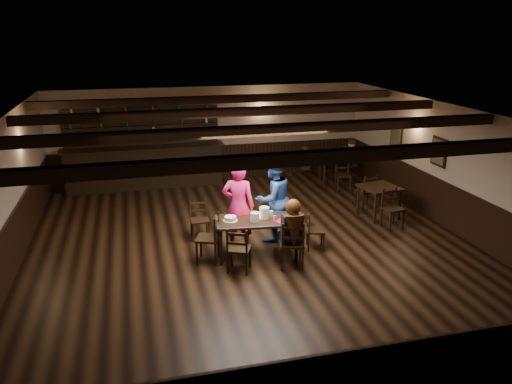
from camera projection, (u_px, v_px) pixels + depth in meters
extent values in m
plane|color=black|center=(252.00, 246.00, 10.22)|extent=(10.00, 10.00, 0.00)
cube|color=#BCB09C|center=(211.00, 134.00, 14.40)|extent=(9.00, 0.02, 2.70)
cube|color=#BCB09C|center=(367.00, 321.00, 5.19)|extent=(9.00, 0.02, 2.70)
cube|color=#BCB09C|center=(3.00, 202.00, 8.74)|extent=(0.02, 10.00, 2.70)
cube|color=#BCB09C|center=(452.00, 168.00, 10.85)|extent=(0.02, 10.00, 2.70)
cube|color=silver|center=(252.00, 115.00, 9.37)|extent=(9.00, 10.00, 0.02)
cube|color=black|center=(212.00, 162.00, 14.63)|extent=(9.00, 0.04, 1.00)
cube|color=black|center=(12.00, 246.00, 9.01)|extent=(0.04, 10.00, 1.00)
cube|color=black|center=(447.00, 205.00, 11.11)|extent=(0.04, 10.00, 1.00)
cube|color=black|center=(142.00, 120.00, 13.77)|extent=(0.90, 0.03, 1.00)
cube|color=black|center=(142.00, 120.00, 13.75)|extent=(0.80, 0.02, 0.90)
cube|color=black|center=(439.00, 152.00, 11.22)|extent=(0.03, 0.55, 0.65)
cube|color=#72664C|center=(438.00, 152.00, 11.22)|extent=(0.02, 0.45, 0.55)
cube|color=black|center=(396.00, 137.00, 12.99)|extent=(0.03, 0.55, 0.65)
cube|color=#72664C|center=(396.00, 137.00, 12.98)|extent=(0.02, 0.45, 0.55)
cube|color=black|center=(305.00, 158.00, 6.64)|extent=(8.90, 0.18, 0.18)
cube|color=black|center=(266.00, 130.00, 8.48)|extent=(8.90, 0.18, 0.18)
cube|color=black|center=(240.00, 112.00, 10.32)|extent=(8.90, 0.18, 0.18)
cube|color=black|center=(222.00, 99.00, 12.17)|extent=(8.90, 0.18, 0.18)
cube|color=black|center=(221.00, 248.00, 9.29)|extent=(0.07, 0.07, 0.71)
cube|color=black|center=(218.00, 234.00, 9.91)|extent=(0.07, 0.07, 0.71)
cube|color=black|center=(296.00, 243.00, 9.49)|extent=(0.07, 0.07, 0.71)
cube|color=black|center=(289.00, 230.00, 10.11)|extent=(0.07, 0.07, 0.71)
cube|color=black|center=(257.00, 221.00, 9.58)|extent=(1.63, 0.94, 0.04)
cube|color=#A5A8AD|center=(254.00, 214.00, 9.93)|extent=(1.55, 0.19, 0.04)
cube|color=#A5A8AD|center=(260.00, 228.00, 9.23)|extent=(1.55, 0.19, 0.04)
cube|color=#A5A8AD|center=(295.00, 219.00, 9.68)|extent=(0.11, 0.78, 0.04)
cube|color=#A5A8AD|center=(217.00, 223.00, 9.48)|extent=(0.11, 0.78, 0.04)
cube|color=black|center=(250.00, 257.00, 9.25)|extent=(0.04, 0.04, 0.42)
cube|color=black|center=(247.00, 265.00, 8.94)|extent=(0.04, 0.04, 0.42)
cube|color=black|center=(232.00, 256.00, 9.31)|extent=(0.04, 0.04, 0.42)
cube|color=black|center=(228.00, 263.00, 9.00)|extent=(0.04, 0.04, 0.42)
cube|color=black|center=(239.00, 249.00, 9.05)|extent=(0.53, 0.52, 0.04)
cube|color=black|center=(237.00, 241.00, 8.83)|extent=(0.39, 0.20, 0.44)
cube|color=black|center=(237.00, 244.00, 8.85)|extent=(0.33, 0.17, 0.05)
cube|color=black|center=(237.00, 234.00, 8.79)|extent=(0.33, 0.17, 0.05)
cube|color=black|center=(300.00, 251.00, 9.45)|extent=(0.04, 0.04, 0.45)
cube|color=black|center=(303.00, 260.00, 9.11)|extent=(0.04, 0.04, 0.45)
cube|color=black|center=(280.00, 252.00, 9.43)|extent=(0.04, 0.04, 0.45)
cube|color=black|center=(282.00, 260.00, 9.10)|extent=(0.04, 0.04, 0.45)
cube|color=black|center=(292.00, 244.00, 9.20)|extent=(0.51, 0.50, 0.04)
cube|color=black|center=(293.00, 236.00, 8.96)|extent=(0.43, 0.12, 0.47)
cube|color=black|center=(293.00, 238.00, 8.97)|extent=(0.37, 0.10, 0.05)
cube|color=black|center=(293.00, 228.00, 8.91)|extent=(0.37, 0.10, 0.05)
cube|color=black|center=(201.00, 246.00, 9.70)|extent=(0.05, 0.05, 0.45)
cube|color=black|center=(219.00, 246.00, 9.66)|extent=(0.05, 0.05, 0.45)
cube|color=black|center=(197.00, 254.00, 9.34)|extent=(0.05, 0.05, 0.45)
cube|color=black|center=(216.00, 255.00, 9.30)|extent=(0.05, 0.05, 0.45)
cube|color=black|center=(208.00, 238.00, 9.42)|extent=(0.55, 0.56, 0.04)
cube|color=black|center=(217.00, 227.00, 9.33)|extent=(0.19, 0.43, 0.47)
cube|color=black|center=(217.00, 229.00, 9.35)|extent=(0.15, 0.36, 0.05)
cube|color=black|center=(217.00, 220.00, 9.29)|extent=(0.15, 0.36, 0.05)
cube|color=black|center=(323.00, 243.00, 9.91)|extent=(0.04, 0.04, 0.37)
cube|color=black|center=(309.00, 243.00, 9.91)|extent=(0.04, 0.04, 0.37)
cube|color=black|center=(322.00, 237.00, 10.21)|extent=(0.04, 0.04, 0.37)
cube|color=black|center=(307.00, 237.00, 10.21)|extent=(0.04, 0.04, 0.37)
cube|color=black|center=(316.00, 230.00, 10.00)|extent=(0.43, 0.44, 0.03)
cube|color=black|center=(308.00, 221.00, 9.94)|extent=(0.12, 0.36, 0.39)
cube|color=black|center=(308.00, 223.00, 9.95)|extent=(0.10, 0.31, 0.04)
cube|color=black|center=(309.00, 216.00, 9.90)|extent=(0.10, 0.31, 0.04)
cube|color=black|center=(193.00, 233.00, 10.35)|extent=(0.03, 0.03, 0.39)
cube|color=black|center=(191.00, 228.00, 10.64)|extent=(0.03, 0.03, 0.39)
cube|color=black|center=(209.00, 232.00, 10.43)|extent=(0.03, 0.03, 0.39)
cube|color=black|center=(207.00, 226.00, 10.72)|extent=(0.03, 0.03, 0.39)
cube|color=black|center=(200.00, 220.00, 10.47)|extent=(0.38, 0.37, 0.04)
cube|color=black|center=(198.00, 209.00, 10.55)|extent=(0.38, 0.03, 0.41)
cube|color=black|center=(198.00, 211.00, 10.56)|extent=(0.33, 0.02, 0.05)
cube|color=black|center=(198.00, 203.00, 10.51)|extent=(0.33, 0.02, 0.05)
imported|color=#F1217A|center=(238.00, 206.00, 9.88)|extent=(0.76, 0.64, 1.78)
imported|color=navy|center=(273.00, 199.00, 10.27)|extent=(1.08, 0.98, 1.80)
cube|color=black|center=(289.00, 238.00, 9.30)|extent=(0.35, 0.35, 0.14)
cube|color=black|center=(292.00, 228.00, 9.10)|extent=(0.37, 0.22, 0.52)
cylinder|color=black|center=(292.00, 216.00, 9.02)|extent=(0.11, 0.37, 0.37)
sphere|color=#D8A384|center=(292.00, 207.00, 8.97)|extent=(0.23, 0.23, 0.23)
sphere|color=#391E0D|center=(293.00, 207.00, 8.94)|extent=(0.28, 0.28, 0.28)
cone|color=#391E0D|center=(294.00, 232.00, 8.98)|extent=(0.22, 0.22, 0.66)
cylinder|color=white|center=(230.00, 220.00, 9.51)|extent=(0.28, 0.28, 0.01)
cylinder|color=white|center=(230.00, 218.00, 9.50)|extent=(0.22, 0.22, 0.07)
cylinder|color=silver|center=(230.00, 219.00, 9.50)|extent=(0.24, 0.24, 0.04)
cylinder|color=white|center=(255.00, 217.00, 9.48)|extent=(0.18, 0.18, 0.17)
cylinder|color=white|center=(264.00, 213.00, 9.61)|extent=(0.19, 0.19, 0.22)
cylinder|color=#A5A8AD|center=(257.00, 217.00, 9.64)|extent=(0.04, 0.04, 0.03)
sphere|color=orange|center=(257.00, 216.00, 9.63)|extent=(0.03, 0.03, 0.03)
cylinder|color=silver|center=(274.00, 218.00, 9.54)|extent=(0.04, 0.04, 0.09)
cylinder|color=#A5A8AD|center=(276.00, 218.00, 9.52)|extent=(0.04, 0.04, 0.09)
cylinder|color=silver|center=(271.00, 214.00, 9.72)|extent=(0.07, 0.07, 0.12)
cube|color=maroon|center=(283.00, 220.00, 9.53)|extent=(0.38, 0.34, 0.00)
cube|color=#101150|center=(286.00, 216.00, 9.72)|extent=(0.32, 0.30, 0.00)
cube|color=black|center=(145.00, 168.00, 13.87)|extent=(4.22, 0.60, 1.10)
cube|color=black|center=(144.00, 148.00, 13.69)|extent=(4.42, 0.70, 0.05)
cube|color=black|center=(143.00, 146.00, 13.95)|extent=(4.22, 0.10, 2.20)
cube|color=black|center=(143.00, 138.00, 13.78)|extent=(4.12, 0.22, 0.03)
cube|color=black|center=(142.00, 126.00, 13.67)|extent=(4.12, 0.22, 0.03)
cube|color=black|center=(141.00, 113.00, 13.56)|extent=(4.12, 0.22, 0.03)
cube|color=black|center=(380.00, 187.00, 11.58)|extent=(0.94, 0.94, 0.04)
cube|color=black|center=(375.00, 209.00, 11.28)|extent=(0.05, 0.05, 0.71)
cube|color=black|center=(358.00, 200.00, 11.87)|extent=(0.05, 0.05, 0.71)
cube|color=black|center=(399.00, 205.00, 11.53)|extent=(0.05, 0.05, 0.71)
cube|color=black|center=(381.00, 197.00, 12.12)|extent=(0.05, 0.05, 0.71)
cube|color=black|center=(334.00, 159.00, 14.11)|extent=(0.95, 0.95, 0.04)
cube|color=black|center=(324.00, 175.00, 13.89)|extent=(0.05, 0.05, 0.71)
cube|color=black|center=(320.00, 169.00, 14.53)|extent=(0.05, 0.05, 0.71)
cube|color=black|center=(348.00, 175.00, 13.92)|extent=(0.05, 0.05, 0.71)
cube|color=black|center=(343.00, 168.00, 14.56)|extent=(0.05, 0.05, 0.71)
cube|color=black|center=(305.00, 161.00, 14.00)|extent=(0.21, 0.33, 0.47)
sphere|color=#D8A384|center=(305.00, 150.00, 13.90)|extent=(0.18, 0.18, 0.18)
sphere|color=black|center=(305.00, 149.00, 13.89)|extent=(0.19, 0.19, 0.19)
cube|color=black|center=(351.00, 156.00, 14.30)|extent=(0.32, 0.43, 0.56)
sphere|color=#D8A384|center=(352.00, 144.00, 14.18)|extent=(0.22, 0.22, 0.22)
sphere|color=black|center=(352.00, 142.00, 14.17)|extent=(0.23, 0.23, 0.23)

